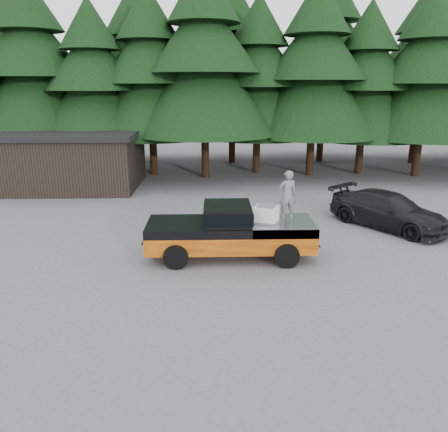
{
  "coord_description": "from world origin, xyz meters",
  "views": [
    {
      "loc": [
        -0.57,
        -13.91,
        5.93
      ],
      "look_at": [
        -0.18,
        0.0,
        1.69
      ],
      "focal_mm": 35.0,
      "sensor_mm": 36.0,
      "label": 1
    }
  ],
  "objects_px": {
    "parked_car": "(388,210)",
    "utility_building": "(69,159)",
    "air_compressor": "(266,215)",
    "man_on_bed": "(287,195)",
    "pickup_truck": "(230,239)"
  },
  "relations": [
    {
      "from": "man_on_bed",
      "to": "parked_car",
      "type": "relative_size",
      "value": 0.34
    },
    {
      "from": "air_compressor",
      "to": "man_on_bed",
      "type": "distance_m",
      "value": 1.06
    },
    {
      "from": "man_on_bed",
      "to": "parked_car",
      "type": "xyz_separation_m",
      "value": [
        4.88,
        2.95,
        -1.45
      ]
    },
    {
      "from": "utility_building",
      "to": "man_on_bed",
      "type": "bearing_deg",
      "value": -45.3
    },
    {
      "from": "pickup_truck",
      "to": "man_on_bed",
      "type": "xyz_separation_m",
      "value": [
        2.01,
        0.25,
        1.53
      ]
    },
    {
      "from": "pickup_truck",
      "to": "utility_building",
      "type": "height_order",
      "value": "utility_building"
    },
    {
      "from": "air_compressor",
      "to": "man_on_bed",
      "type": "height_order",
      "value": "man_on_bed"
    },
    {
      "from": "air_compressor",
      "to": "parked_car",
      "type": "bearing_deg",
      "value": 52.42
    },
    {
      "from": "air_compressor",
      "to": "man_on_bed",
      "type": "relative_size",
      "value": 0.45
    },
    {
      "from": "pickup_truck",
      "to": "air_compressor",
      "type": "bearing_deg",
      "value": -6.88
    },
    {
      "from": "parked_car",
      "to": "utility_building",
      "type": "bearing_deg",
      "value": 115.4
    },
    {
      "from": "pickup_truck",
      "to": "man_on_bed",
      "type": "bearing_deg",
      "value": 7.22
    },
    {
      "from": "parked_car",
      "to": "utility_building",
      "type": "distance_m",
      "value": 17.96
    },
    {
      "from": "air_compressor",
      "to": "parked_car",
      "type": "height_order",
      "value": "air_compressor"
    },
    {
      "from": "air_compressor",
      "to": "utility_building",
      "type": "relative_size",
      "value": 0.09
    }
  ]
}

